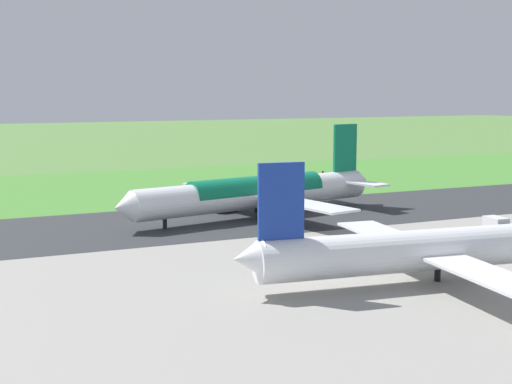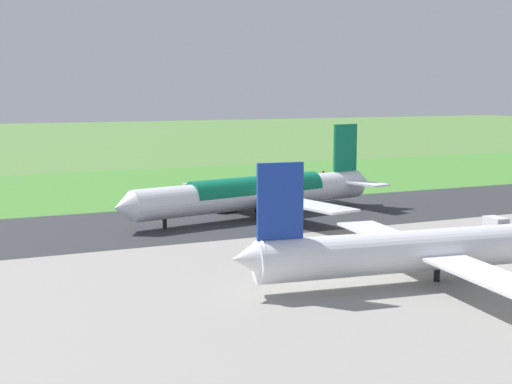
# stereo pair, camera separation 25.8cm
# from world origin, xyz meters

# --- Properties ---
(ground_plane) EXTENTS (800.00, 800.00, 0.00)m
(ground_plane) POSITION_xyz_m (0.00, 0.00, 0.00)
(ground_plane) COLOR #547F3D
(runway_asphalt) EXTENTS (600.00, 32.45, 0.06)m
(runway_asphalt) POSITION_xyz_m (0.00, 0.00, 0.03)
(runway_asphalt) COLOR #2D3033
(runway_asphalt) RESTS_ON ground
(grass_verge_foreground) EXTENTS (600.00, 80.00, 0.04)m
(grass_verge_foreground) POSITION_xyz_m (0.00, -44.57, 0.02)
(grass_verge_foreground) COLOR #478534
(grass_verge_foreground) RESTS_ON ground
(airliner_main) EXTENTS (53.78, 44.31, 15.88)m
(airliner_main) POSITION_xyz_m (14.52, -0.08, 4.35)
(airliner_main) COLOR white
(airliner_main) RESTS_ON ground
(airliner_parked_mid) EXTENTS (49.93, 40.96, 14.58)m
(airliner_parked_mid) POSITION_xyz_m (13.91, 48.27, 3.98)
(airliner_parked_mid) COLOR white
(airliner_parked_mid) RESTS_ON ground
(service_truck_baggage) EXTENTS (2.68, 5.95, 2.65)m
(service_truck_baggage) POSITION_xyz_m (-12.80, 29.81, 1.40)
(service_truck_baggage) COLOR black
(service_truck_baggage) RESTS_ON ground
(no_stopping_sign) EXTENTS (0.60, 0.10, 2.46)m
(no_stopping_sign) POSITION_xyz_m (-21.77, -40.48, 1.47)
(no_stopping_sign) COLOR slate
(no_stopping_sign) RESTS_ON ground
(traffic_cone_orange) EXTENTS (0.40, 0.40, 0.55)m
(traffic_cone_orange) POSITION_xyz_m (-16.34, -41.42, 0.28)
(traffic_cone_orange) COLOR orange
(traffic_cone_orange) RESTS_ON ground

